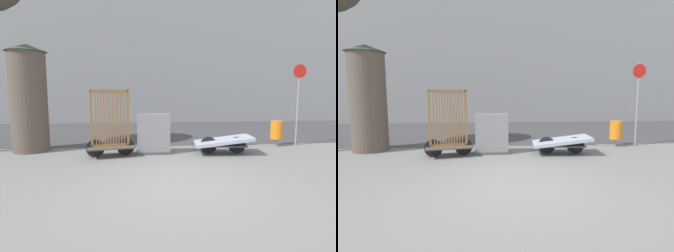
% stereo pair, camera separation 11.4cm
% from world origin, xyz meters
% --- Properties ---
extents(ground_plane, '(60.00, 60.00, 0.00)m').
position_xyz_m(ground_plane, '(0.00, 0.00, 0.00)').
color(ground_plane, slate).
extents(road_strip, '(56.00, 8.06, 0.01)m').
position_xyz_m(road_strip, '(0.00, 8.19, 0.00)').
color(road_strip, '#424244').
rests_on(road_strip, ground_plane).
extents(building_facade, '(48.00, 4.00, 9.10)m').
position_xyz_m(building_facade, '(0.00, 14.22, 4.55)').
color(building_facade, gray).
rests_on(building_facade, ground_plane).
extents(bike_cart_with_bedframe, '(2.10, 1.02, 1.98)m').
position_xyz_m(bike_cart_with_bedframe, '(-1.71, 2.78, 0.70)').
color(bike_cart_with_bedframe, '#4C4742').
rests_on(bike_cart_with_bedframe, ground_plane).
extents(bike_cart_with_mattress, '(2.30, 1.16, 0.57)m').
position_xyz_m(bike_cart_with_mattress, '(1.72, 2.78, 0.37)').
color(bike_cart_with_mattress, '#4C4742').
rests_on(bike_cart_with_mattress, ground_plane).
extents(utility_cabinet, '(1.07, 0.47, 1.25)m').
position_xyz_m(utility_cabinet, '(-0.43, 3.03, 0.58)').
color(utility_cabinet, '#4C4C4C').
rests_on(utility_cabinet, ground_plane).
extents(trash_bin, '(0.43, 0.43, 0.90)m').
position_xyz_m(trash_bin, '(4.02, 3.81, 0.58)').
color(trash_bin, gray).
rests_on(trash_bin, ground_plane).
extents(sign_post, '(0.48, 0.06, 2.94)m').
position_xyz_m(sign_post, '(4.76, 3.80, 1.83)').
color(sign_post, gray).
rests_on(sign_post, ground_plane).
extents(advertising_column, '(1.24, 1.24, 3.42)m').
position_xyz_m(advertising_column, '(-4.38, 3.81, 1.74)').
color(advertising_column, brown).
rests_on(advertising_column, ground_plane).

